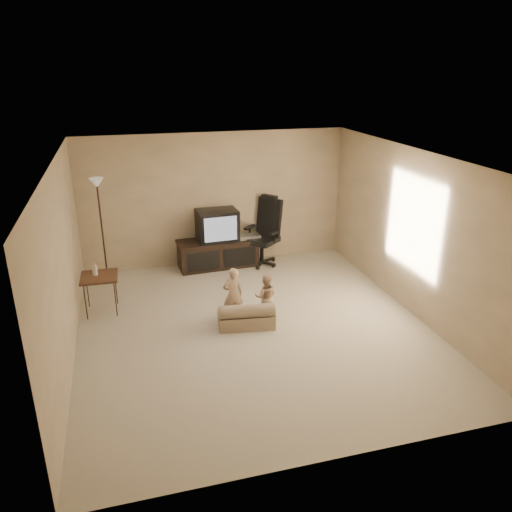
{
  "coord_description": "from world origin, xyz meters",
  "views": [
    {
      "loc": [
        -1.69,
        -6.27,
        3.65
      ],
      "look_at": [
        0.2,
        0.6,
        0.89
      ],
      "focal_mm": 35.0,
      "sensor_mm": 36.0,
      "label": 1
    }
  ],
  "objects_px": {
    "side_table": "(99,277)",
    "child_sofa": "(246,316)",
    "office_chair": "(264,240)",
    "toddler_right": "(266,297)",
    "floor_lamp": "(99,206)",
    "tv_stand": "(218,243)",
    "toddler_left": "(233,294)"
  },
  "relations": [
    {
      "from": "side_table",
      "to": "child_sofa",
      "type": "height_order",
      "value": "side_table"
    },
    {
      "from": "office_chair",
      "to": "toddler_right",
      "type": "distance_m",
      "value": 2.26
    },
    {
      "from": "child_sofa",
      "to": "office_chair",
      "type": "bearing_deg",
      "value": 75.33
    },
    {
      "from": "side_table",
      "to": "floor_lamp",
      "type": "xyz_separation_m",
      "value": [
        0.07,
        1.36,
        0.75
      ]
    },
    {
      "from": "office_chair",
      "to": "side_table",
      "type": "relative_size",
      "value": 1.62
    },
    {
      "from": "tv_stand",
      "to": "office_chair",
      "type": "bearing_deg",
      "value": -8.65
    },
    {
      "from": "child_sofa",
      "to": "toddler_right",
      "type": "distance_m",
      "value": 0.43
    },
    {
      "from": "side_table",
      "to": "toddler_left",
      "type": "height_order",
      "value": "toddler_left"
    },
    {
      "from": "toddler_left",
      "to": "toddler_right",
      "type": "relative_size",
      "value": 1.18
    },
    {
      "from": "side_table",
      "to": "child_sofa",
      "type": "bearing_deg",
      "value": -27.42
    },
    {
      "from": "side_table",
      "to": "child_sofa",
      "type": "xyz_separation_m",
      "value": [
        2.07,
        -1.07,
        -0.42
      ]
    },
    {
      "from": "floor_lamp",
      "to": "toddler_left",
      "type": "relative_size",
      "value": 2.16
    },
    {
      "from": "tv_stand",
      "to": "child_sofa",
      "type": "bearing_deg",
      "value": -94.72
    },
    {
      "from": "side_table",
      "to": "toddler_left",
      "type": "relative_size",
      "value": 0.97
    },
    {
      "from": "child_sofa",
      "to": "toddler_right",
      "type": "height_order",
      "value": "toddler_right"
    },
    {
      "from": "toddler_left",
      "to": "toddler_right",
      "type": "height_order",
      "value": "toddler_left"
    },
    {
      "from": "tv_stand",
      "to": "toddler_right",
      "type": "xyz_separation_m",
      "value": [
        0.27,
        -2.26,
        -0.1
      ]
    },
    {
      "from": "side_table",
      "to": "floor_lamp",
      "type": "distance_m",
      "value": 1.56
    },
    {
      "from": "child_sofa",
      "to": "toddler_right",
      "type": "relative_size",
      "value": 1.21
    },
    {
      "from": "floor_lamp",
      "to": "toddler_left",
      "type": "bearing_deg",
      "value": -49.61
    },
    {
      "from": "office_chair",
      "to": "floor_lamp",
      "type": "distance_m",
      "value": 3.08
    },
    {
      "from": "toddler_left",
      "to": "floor_lamp",
      "type": "bearing_deg",
      "value": -52.08
    },
    {
      "from": "side_table",
      "to": "child_sofa",
      "type": "relative_size",
      "value": 0.94
    },
    {
      "from": "child_sofa",
      "to": "floor_lamp",
      "type": "bearing_deg",
      "value": 136.98
    },
    {
      "from": "toddler_left",
      "to": "toddler_right",
      "type": "distance_m",
      "value": 0.5
    },
    {
      "from": "office_chair",
      "to": "child_sofa",
      "type": "relative_size",
      "value": 1.52
    },
    {
      "from": "office_chair",
      "to": "child_sofa",
      "type": "bearing_deg",
      "value": -62.38
    },
    {
      "from": "tv_stand",
      "to": "toddler_left",
      "type": "bearing_deg",
      "value": -98.62
    },
    {
      "from": "toddler_left",
      "to": "toddler_right",
      "type": "bearing_deg",
      "value": 167.29
    },
    {
      "from": "tv_stand",
      "to": "toddler_right",
      "type": "height_order",
      "value": "tv_stand"
    },
    {
      "from": "floor_lamp",
      "to": "child_sofa",
      "type": "xyz_separation_m",
      "value": [
        2.0,
        -2.43,
        -1.17
      ]
    },
    {
      "from": "tv_stand",
      "to": "toddler_left",
      "type": "height_order",
      "value": "tv_stand"
    }
  ]
}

